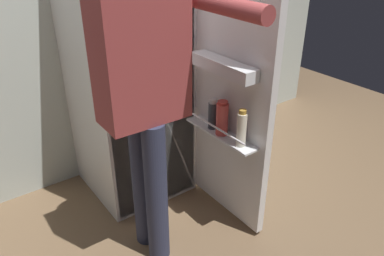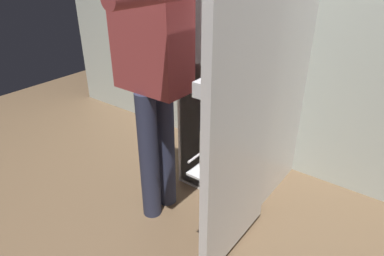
{
  "view_description": "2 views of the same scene",
  "coord_description": "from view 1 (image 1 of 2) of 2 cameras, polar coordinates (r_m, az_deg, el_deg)",
  "views": [
    {
      "loc": [
        -1.03,
        -1.53,
        1.68
      ],
      "look_at": [
        0.07,
        -0.03,
        0.69
      ],
      "focal_mm": 35.42,
      "sensor_mm": 36.0,
      "label": 1
    },
    {
      "loc": [
        1.02,
        -1.37,
        1.54
      ],
      "look_at": [
        0.06,
        -0.09,
        0.71
      ],
      "focal_mm": 31.82,
      "sensor_mm": 36.0,
      "label": 2
    }
  ],
  "objects": [
    {
      "name": "person",
      "position": [
        1.81,
        -7.16,
        6.49
      ],
      "size": [
        0.53,
        0.75,
        1.7
      ],
      "color": "#2D334C",
      "rests_on": "ground_plane"
    },
    {
      "name": "refrigerator",
      "position": [
        2.46,
        -8.72,
        7.89
      ],
      "size": [
        0.68,
        1.27,
        1.69
      ],
      "color": "white",
      "rests_on": "ground_plane"
    },
    {
      "name": "ground_plane",
      "position": [
        2.5,
        -1.82,
        -14.27
      ],
      "size": [
        6.16,
        6.16,
        0.0
      ],
      "primitive_type": "plane",
      "color": "brown"
    },
    {
      "name": "kitchen_wall",
      "position": [
        2.73,
        -14.35,
        18.21
      ],
      "size": [
        4.4,
        0.1,
        2.51
      ],
      "primitive_type": "cube",
      "color": "beige",
      "rests_on": "ground_plane"
    }
  ]
}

